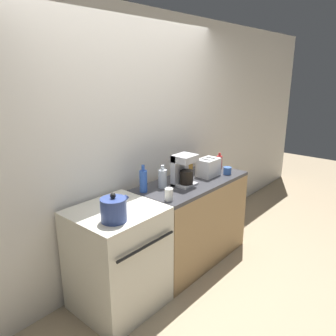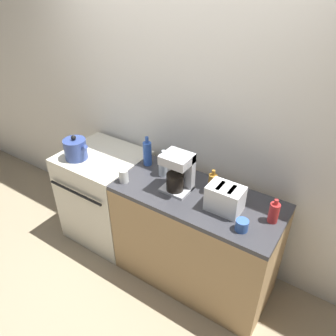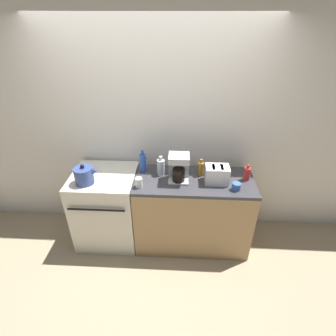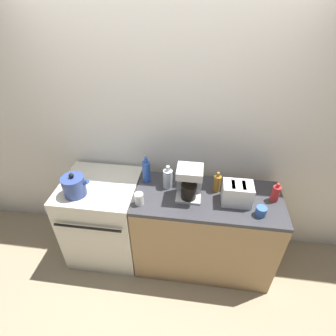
# 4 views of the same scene
# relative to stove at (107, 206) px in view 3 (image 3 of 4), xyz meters

# --- Properties ---
(ground_plane) EXTENTS (12.00, 12.00, 0.00)m
(ground_plane) POSITION_rel_stove_xyz_m (0.56, -0.33, -0.47)
(ground_plane) COLOR tan
(wall_back) EXTENTS (8.00, 0.05, 2.60)m
(wall_back) POSITION_rel_stove_xyz_m (0.56, 0.39, 0.83)
(wall_back) COLOR silver
(wall_back) RESTS_ON ground_plane
(stove) EXTENTS (0.72, 0.70, 0.92)m
(stove) POSITION_rel_stove_xyz_m (0.00, 0.00, 0.00)
(stove) COLOR silver
(stove) RESTS_ON ground_plane
(counter_block) EXTENTS (1.31, 0.59, 0.92)m
(counter_block) POSITION_rel_stove_xyz_m (1.02, -0.03, -0.01)
(counter_block) COLOR tan
(counter_block) RESTS_ON ground_plane
(kettle) EXTENTS (0.25, 0.20, 0.23)m
(kettle) POSITION_rel_stove_xyz_m (-0.14, -0.16, 0.54)
(kettle) COLOR #33478C
(kettle) RESTS_ON stove
(toaster) EXTENTS (0.25, 0.17, 0.19)m
(toaster) POSITION_rel_stove_xyz_m (1.26, -0.07, 0.55)
(toaster) COLOR white
(toaster) RESTS_ON counter_block
(coffee_maker) EXTENTS (0.22, 0.19, 0.31)m
(coffee_maker) POSITION_rel_stove_xyz_m (0.85, -0.04, 0.61)
(coffee_maker) COLOR #B7B7BC
(coffee_maker) RESTS_ON counter_block
(bottle_clear) EXTENTS (0.09, 0.09, 0.23)m
(bottle_clear) POSITION_rel_stove_xyz_m (0.65, 0.06, 0.54)
(bottle_clear) COLOR silver
(bottle_clear) RESTS_ON counter_block
(bottle_blue) EXTENTS (0.07, 0.07, 0.26)m
(bottle_blue) POSITION_rel_stove_xyz_m (0.44, 0.11, 0.56)
(bottle_blue) COLOR #2D56B7
(bottle_blue) RESTS_ON counter_block
(bottle_red) EXTENTS (0.07, 0.07, 0.18)m
(bottle_red) POSITION_rel_stove_xyz_m (1.59, -0.00, 0.53)
(bottle_red) COLOR #B72828
(bottle_red) RESTS_ON counter_block
(bottle_amber) EXTENTS (0.07, 0.07, 0.20)m
(bottle_amber) POSITION_rel_stove_xyz_m (1.09, 0.06, 0.53)
(bottle_amber) COLOR #9E6B23
(bottle_amber) RESTS_ON counter_block
(cup_white) EXTENTS (0.08, 0.08, 0.11)m
(cup_white) POSITION_rel_stove_xyz_m (0.44, -0.20, 0.50)
(cup_white) COLOR white
(cup_white) RESTS_ON counter_block
(cup_blue) EXTENTS (0.09, 0.09, 0.08)m
(cup_blue) POSITION_rel_stove_xyz_m (1.45, -0.20, 0.49)
(cup_blue) COLOR #3860B2
(cup_blue) RESTS_ON counter_block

